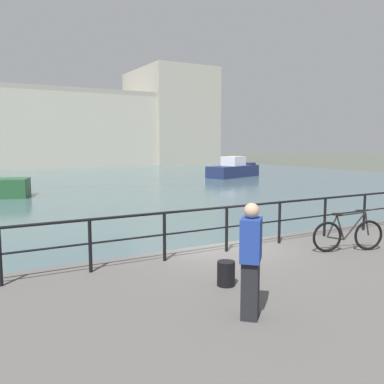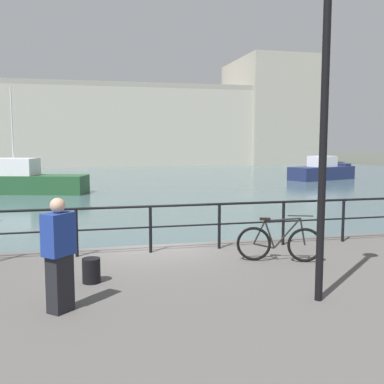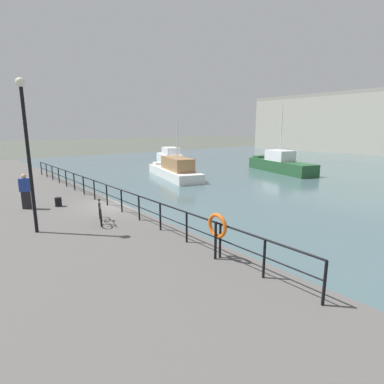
{
  "view_description": "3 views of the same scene",
  "coord_description": "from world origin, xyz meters",
  "px_view_note": "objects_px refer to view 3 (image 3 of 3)",
  "views": [
    {
      "loc": [
        -5.57,
        -8.64,
        3.58
      ],
      "look_at": [
        2.05,
        4.77,
        1.76
      ],
      "focal_mm": 38.86,
      "sensor_mm": 36.0,
      "label": 1
    },
    {
      "loc": [
        -1.6,
        -10.78,
        3.55
      ],
      "look_at": [
        1.78,
        3.29,
        1.94
      ],
      "focal_mm": 42.69,
      "sensor_mm": 36.0,
      "label": 2
    },
    {
      "loc": [
        14.0,
        -6.78,
        4.88
      ],
      "look_at": [
        1.51,
        3.38,
        1.45
      ],
      "focal_mm": 28.43,
      "sensor_mm": 36.0,
      "label": 3
    }
  ],
  "objects_px": {
    "moored_small_launch": "(170,158)",
    "mooring_bollard": "(58,202)",
    "life_ring_stand": "(217,227)",
    "moored_green_narrowboat": "(175,170)",
    "moored_white_yacht": "(280,164)",
    "parked_bicycle": "(100,213)",
    "standing_person": "(25,191)",
    "quay_lamp_post": "(27,139)"
  },
  "relations": [
    {
      "from": "moored_white_yacht",
      "to": "moored_small_launch",
      "type": "relative_size",
      "value": 1.13
    },
    {
      "from": "parked_bicycle",
      "to": "mooring_bollard",
      "type": "xyz_separation_m",
      "value": [
        -3.84,
        -0.57,
        -0.17
      ]
    },
    {
      "from": "parked_bicycle",
      "to": "mooring_bollard",
      "type": "height_order",
      "value": "parked_bicycle"
    },
    {
      "from": "moored_green_narrowboat",
      "to": "standing_person",
      "type": "height_order",
      "value": "moored_green_narrowboat"
    },
    {
      "from": "quay_lamp_post",
      "to": "life_ring_stand",
      "type": "bearing_deg",
      "value": 31.24
    },
    {
      "from": "parked_bicycle",
      "to": "mooring_bollard",
      "type": "relative_size",
      "value": 3.83
    },
    {
      "from": "moored_white_yacht",
      "to": "life_ring_stand",
      "type": "distance_m",
      "value": 26.99
    },
    {
      "from": "moored_green_narrowboat",
      "to": "mooring_bollard",
      "type": "height_order",
      "value": "moored_green_narrowboat"
    },
    {
      "from": "standing_person",
      "to": "moored_green_narrowboat",
      "type": "bearing_deg",
      "value": 162.86
    },
    {
      "from": "moored_small_launch",
      "to": "moored_green_narrowboat",
      "type": "bearing_deg",
      "value": -12.48
    },
    {
      "from": "moored_white_yacht",
      "to": "mooring_bollard",
      "type": "relative_size",
      "value": 21.83
    },
    {
      "from": "moored_white_yacht",
      "to": "moored_green_narrowboat",
      "type": "distance_m",
      "value": 12.26
    },
    {
      "from": "moored_white_yacht",
      "to": "quay_lamp_post",
      "type": "distance_m",
      "value": 28.09
    },
    {
      "from": "moored_small_launch",
      "to": "life_ring_stand",
      "type": "bearing_deg",
      "value": -12.18
    },
    {
      "from": "mooring_bollard",
      "to": "standing_person",
      "type": "bearing_deg",
      "value": -109.73
    },
    {
      "from": "moored_small_launch",
      "to": "moored_green_narrowboat",
      "type": "relative_size",
      "value": 0.86
    },
    {
      "from": "moored_green_narrowboat",
      "to": "parked_bicycle",
      "type": "relative_size",
      "value": 5.87
    },
    {
      "from": "mooring_bollard",
      "to": "standing_person",
      "type": "distance_m",
      "value": 1.53
    },
    {
      "from": "moored_green_narrowboat",
      "to": "mooring_bollard",
      "type": "bearing_deg",
      "value": 139.2
    },
    {
      "from": "moored_white_yacht",
      "to": "mooring_bollard",
      "type": "xyz_separation_m",
      "value": [
        4.53,
        -24.93,
        0.38
      ]
    },
    {
      "from": "moored_small_launch",
      "to": "mooring_bollard",
      "type": "xyz_separation_m",
      "value": [
        18.15,
        -19.53,
        0.37
      ]
    },
    {
      "from": "moored_small_launch",
      "to": "mooring_bollard",
      "type": "distance_m",
      "value": 26.66
    },
    {
      "from": "mooring_bollard",
      "to": "life_ring_stand",
      "type": "distance_m",
      "value": 9.61
    },
    {
      "from": "life_ring_stand",
      "to": "quay_lamp_post",
      "type": "xyz_separation_m",
      "value": [
        -5.93,
        -3.6,
        2.45
      ]
    },
    {
      "from": "standing_person",
      "to": "parked_bicycle",
      "type": "bearing_deg",
      "value": 67.13
    },
    {
      "from": "life_ring_stand",
      "to": "standing_person",
      "type": "distance_m",
      "value": 10.36
    },
    {
      "from": "moored_white_yacht",
      "to": "parked_bicycle",
      "type": "relative_size",
      "value": 5.7
    },
    {
      "from": "parked_bicycle",
      "to": "standing_person",
      "type": "xyz_separation_m",
      "value": [
        -4.31,
        -1.87,
        0.47
      ]
    },
    {
      "from": "life_ring_stand",
      "to": "quay_lamp_post",
      "type": "relative_size",
      "value": 0.25
    },
    {
      "from": "life_ring_stand",
      "to": "standing_person",
      "type": "relative_size",
      "value": 0.83
    },
    {
      "from": "moored_green_narrowboat",
      "to": "life_ring_stand",
      "type": "distance_m",
      "value": 21.51
    },
    {
      "from": "moored_small_launch",
      "to": "parked_bicycle",
      "type": "distance_m",
      "value": 29.04
    },
    {
      "from": "life_ring_stand",
      "to": "moored_small_launch",
      "type": "bearing_deg",
      "value": 147.28
    },
    {
      "from": "moored_white_yacht",
      "to": "parked_bicycle",
      "type": "distance_m",
      "value": 25.76
    },
    {
      "from": "moored_green_narrowboat",
      "to": "mooring_bollard",
      "type": "relative_size",
      "value": 22.49
    },
    {
      "from": "mooring_bollard",
      "to": "life_ring_stand",
      "type": "height_order",
      "value": "life_ring_stand"
    },
    {
      "from": "moored_white_yacht",
      "to": "life_ring_stand",
      "type": "relative_size",
      "value": 6.88
    },
    {
      "from": "moored_green_narrowboat",
      "to": "parked_bicycle",
      "type": "height_order",
      "value": "moored_green_narrowboat"
    },
    {
      "from": "mooring_bollard",
      "to": "quay_lamp_post",
      "type": "relative_size",
      "value": 0.08
    },
    {
      "from": "moored_small_launch",
      "to": "life_ring_stand",
      "type": "height_order",
      "value": "life_ring_stand"
    },
    {
      "from": "mooring_bollard",
      "to": "parked_bicycle",
      "type": "bearing_deg",
      "value": 8.39
    },
    {
      "from": "moored_green_narrowboat",
      "to": "quay_lamp_post",
      "type": "distance_m",
      "value": 19.78
    }
  ]
}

